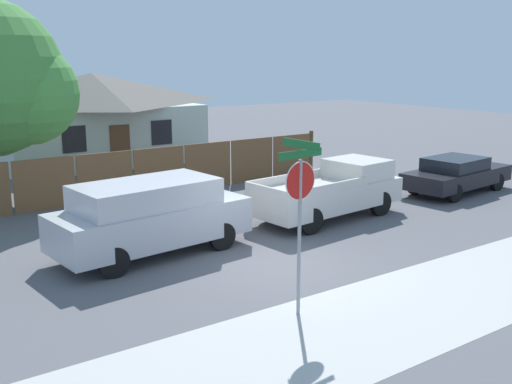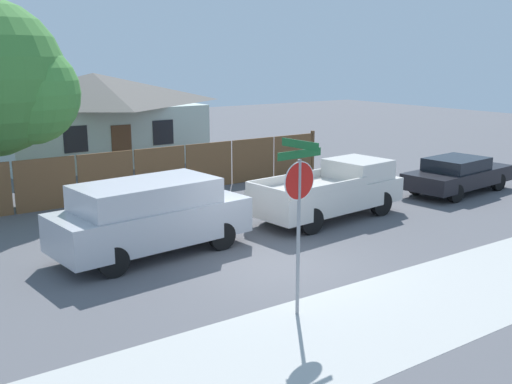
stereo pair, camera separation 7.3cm
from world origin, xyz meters
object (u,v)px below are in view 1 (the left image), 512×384
red_suv (150,215)px  parked_sedan (457,174)px  orange_pickup (332,191)px  stop_sign (300,197)px  house (94,116)px

red_suv → parked_sedan: red_suv is taller
orange_pickup → stop_sign: size_ratio=1.53×
stop_sign → orange_pickup: bearing=38.4°
orange_pickup → red_suv: bearing=174.6°
house → orange_pickup: house is taller
house → stop_sign: house is taller
house → red_suv: (-3.81, -14.09, -1.13)m
house → parked_sedan: 16.46m
parked_sedan → stop_sign: size_ratio=1.42×
parked_sedan → red_suv: bearing=174.4°
red_suv → orange_pickup: 6.12m
house → orange_pickup: size_ratio=1.84×
red_suv → stop_sign: size_ratio=1.51×
red_suv → orange_pickup: red_suv is taller
stop_sign → parked_sedan: bearing=18.9°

